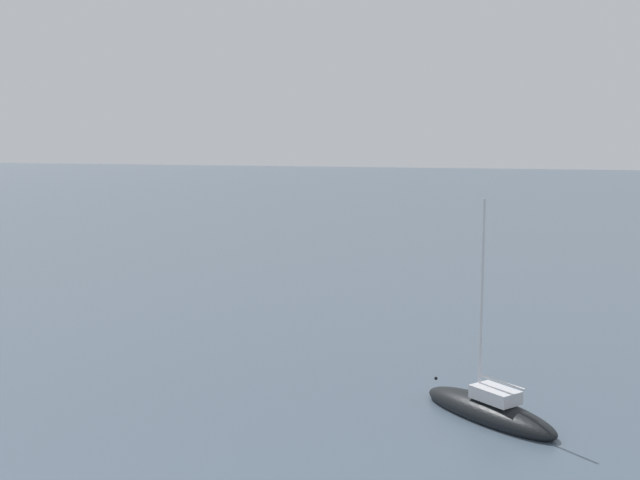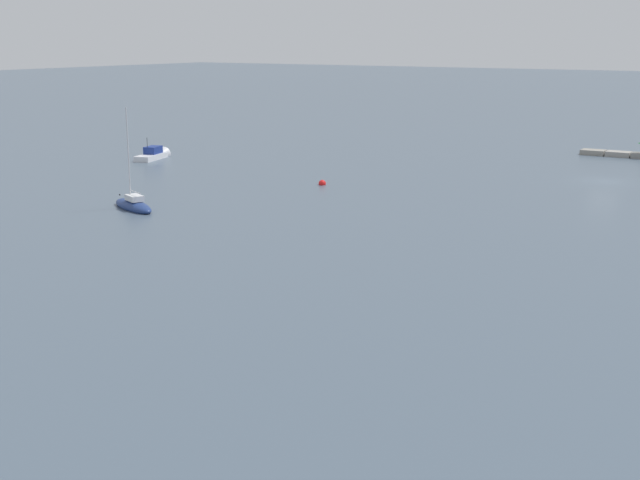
# 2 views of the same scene
# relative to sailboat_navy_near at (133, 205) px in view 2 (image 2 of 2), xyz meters

# --- Properties ---
(ground_plane) EXTENTS (500.00, 500.00, 0.00)m
(ground_plane) POSITION_rel_sailboat_navy_near_xyz_m (-25.82, -30.22, -0.26)
(ground_plane) COLOR #475666
(sailboat_navy_near) EXTENTS (5.43, 3.42, 7.52)m
(sailboat_navy_near) POSITION_rel_sailboat_navy_near_xyz_m (0.00, 0.00, 0.00)
(sailboat_navy_near) COLOR navy
(sailboat_navy_near) RESTS_ON ground_plane
(motorboat_white_near) EXTENTS (2.89, 5.39, 2.89)m
(motorboat_white_near) POSITION_rel_sailboat_navy_near_xyz_m (16.64, -20.50, 0.04)
(motorboat_white_near) COLOR silver
(motorboat_white_near) RESTS_ON ground_plane
(mooring_buoy_near) EXTENTS (0.62, 0.62, 0.62)m
(mooring_buoy_near) POSITION_rel_sailboat_navy_near_xyz_m (-6.21, -15.92, -0.15)
(mooring_buoy_near) COLOR red
(mooring_buoy_near) RESTS_ON ground_plane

